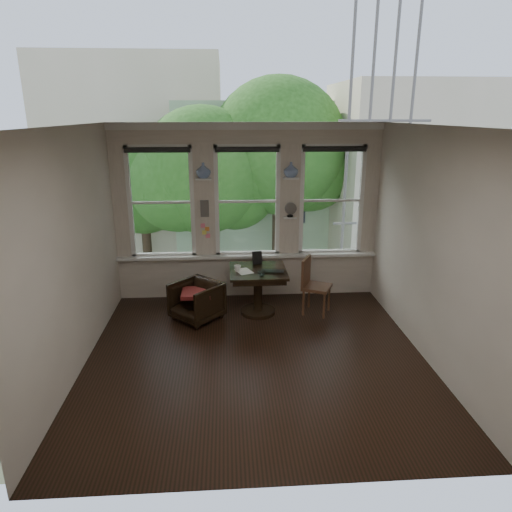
{
  "coord_description": "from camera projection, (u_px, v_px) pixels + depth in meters",
  "views": [
    {
      "loc": [
        -0.36,
        -5.44,
        3.14
      ],
      "look_at": [
        0.06,
        0.9,
        1.14
      ],
      "focal_mm": 32.0,
      "sensor_mm": 36.0,
      "label": 1
    }
  ],
  "objects": [
    {
      "name": "intercom",
      "position": [
        205.0,
        208.0,
        7.69
      ],
      "size": [
        0.14,
        0.06,
        0.28
      ],
      "primitive_type": "cube",
      "color": "#59544F",
      "rests_on": "ground"
    },
    {
      "name": "ground",
      "position": [
        256.0,
        357.0,
        6.14
      ],
      "size": [
        4.5,
        4.5,
        0.0
      ],
      "primitive_type": "plane",
      "color": "black",
      "rests_on": "ground"
    },
    {
      "name": "window_center",
      "position": [
        247.0,
        201.0,
        7.77
      ],
      "size": [
        1.1,
        0.12,
        1.9
      ],
      "primitive_type": null,
      "color": "white",
      "rests_on": "ground"
    },
    {
      "name": "wall_right",
      "position": [
        431.0,
        247.0,
        5.83
      ],
      "size": [
        0.0,
        4.5,
        4.5
      ],
      "primitive_type": "plane",
      "rotation": [
        1.57,
        0.0,
        -1.57
      ],
      "color": "beige",
      "rests_on": "ground"
    },
    {
      "name": "sticky_notes",
      "position": [
        205.0,
        228.0,
        7.8
      ],
      "size": [
        0.16,
        0.01,
        0.24
      ],
      "primitive_type": null,
      "color": "pink",
      "rests_on": "ground"
    },
    {
      "name": "shelf_left",
      "position": [
        204.0,
        179.0,
        7.51
      ],
      "size": [
        0.26,
        0.16,
        0.03
      ],
      "primitive_type": "cube",
      "color": "white",
      "rests_on": "ground"
    },
    {
      "name": "mug",
      "position": [
        237.0,
        268.0,
        7.18
      ],
      "size": [
        0.14,
        0.14,
        0.1
      ],
      "primitive_type": "imported",
      "rotation": [
        0.0,
        0.0,
        -0.29
      ],
      "color": "white",
      "rests_on": "table"
    },
    {
      "name": "wall_back",
      "position": [
        247.0,
        213.0,
        7.83
      ],
      "size": [
        4.5,
        0.0,
        4.5
      ],
      "primitive_type": "plane",
      "rotation": [
        1.57,
        0.0,
        0.0
      ],
      "color": "beige",
      "rests_on": "ground"
    },
    {
      "name": "vase_right",
      "position": [
        291.0,
        170.0,
        7.56
      ],
      "size": [
        0.24,
        0.24,
        0.25
      ],
      "primitive_type": "imported",
      "color": "silver",
      "rests_on": "shelf_right"
    },
    {
      "name": "armchair_left",
      "position": [
        197.0,
        301.0,
        7.17
      ],
      "size": [
        0.95,
        0.95,
        0.62
      ],
      "primitive_type": "imported",
      "rotation": [
        0.0,
        0.0,
        -0.76
      ],
      "color": "black",
      "rests_on": "ground"
    },
    {
      "name": "tablet",
      "position": [
        257.0,
        258.0,
        7.5
      ],
      "size": [
        0.17,
        0.1,
        0.22
      ],
      "primitive_type": "cube",
      "rotation": [
        -0.26,
        0.0,
        0.15
      ],
      "color": "black",
      "rests_on": "table"
    },
    {
      "name": "wall_left",
      "position": [
        72.0,
        254.0,
        5.55
      ],
      "size": [
        0.0,
        4.5,
        4.5
      ],
      "primitive_type": "plane",
      "rotation": [
        1.57,
        0.0,
        1.57
      ],
      "color": "beige",
      "rests_on": "ground"
    },
    {
      "name": "side_chair_right",
      "position": [
        317.0,
        287.0,
        7.36
      ],
      "size": [
        0.56,
        0.56,
        0.92
      ],
      "primitive_type": null,
      "rotation": [
        0.0,
        0.0,
        1.12
      ],
      "color": "#4C271B",
      "rests_on": "ground"
    },
    {
      "name": "papers",
      "position": [
        244.0,
        271.0,
        7.19
      ],
      "size": [
        0.31,
        0.36,
        0.0
      ],
      "primitive_type": "cube",
      "rotation": [
        0.0,
        0.0,
        0.37
      ],
      "color": "silver",
      "rests_on": "table"
    },
    {
      "name": "wall_front",
      "position": [
        275.0,
        333.0,
        3.55
      ],
      "size": [
        4.5,
        0.0,
        4.5
      ],
      "primitive_type": "plane",
      "rotation": [
        -1.57,
        0.0,
        0.0
      ],
      "color": "beige",
      "rests_on": "ground"
    },
    {
      "name": "window_right",
      "position": [
        331.0,
        200.0,
        7.87
      ],
      "size": [
        1.1,
        0.12,
        1.9
      ],
      "primitive_type": null,
      "color": "white",
      "rests_on": "ground"
    },
    {
      "name": "shelf_right",
      "position": [
        291.0,
        178.0,
        7.6
      ],
      "size": [
        0.26,
        0.16,
        0.03
      ],
      "primitive_type": "cube",
      "color": "white",
      "rests_on": "ground"
    },
    {
      "name": "table",
      "position": [
        258.0,
        292.0,
        7.38
      ],
      "size": [
        0.9,
        0.9,
        0.75
      ],
      "primitive_type": null,
      "color": "black",
      "rests_on": "ground"
    },
    {
      "name": "vase_left",
      "position": [
        203.0,
        170.0,
        7.47
      ],
      "size": [
        0.24,
        0.24,
        0.25
      ],
      "primitive_type": "imported",
      "color": "silver",
      "rests_on": "shelf_left"
    },
    {
      "name": "drinking_glass",
      "position": [
        262.0,
        273.0,
        6.98
      ],
      "size": [
        0.13,
        0.13,
        0.09
      ],
      "primitive_type": "imported",
      "rotation": [
        0.0,
        0.0,
        0.2
      ],
      "color": "white",
      "rests_on": "table"
    },
    {
      "name": "window_left",
      "position": [
        161.0,
        202.0,
        7.68
      ],
      "size": [
        1.1,
        0.12,
        1.9
      ],
      "primitive_type": null,
      "color": "white",
      "rests_on": "ground"
    },
    {
      "name": "ceiling",
      "position": [
        256.0,
        126.0,
        5.24
      ],
      "size": [
        4.5,
        4.5,
        0.0
      ],
      "primitive_type": "plane",
      "rotation": [
        3.14,
        0.0,
        0.0
      ],
      "color": "silver",
      "rests_on": "ground"
    },
    {
      "name": "laptop",
      "position": [
        272.0,
        272.0,
        7.1
      ],
      "size": [
        0.39,
        0.29,
        0.03
      ],
      "primitive_type": "imported",
      "rotation": [
        0.0,
        0.0,
        -0.19
      ],
      "color": "black",
      "rests_on": "table"
    },
    {
      "name": "desk_fan",
      "position": [
        290.0,
        212.0,
        7.76
      ],
      "size": [
        0.2,
        0.2,
        0.24
      ],
      "primitive_type": null,
      "color": "#59544F",
      "rests_on": "ground"
    },
    {
      "name": "cushion_red",
      "position": [
        196.0,
        293.0,
        7.13
      ],
      "size": [
        0.45,
        0.45,
        0.06
      ],
      "primitive_type": "cube",
      "color": "maroon",
      "rests_on": "armchair_left"
    }
  ]
}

